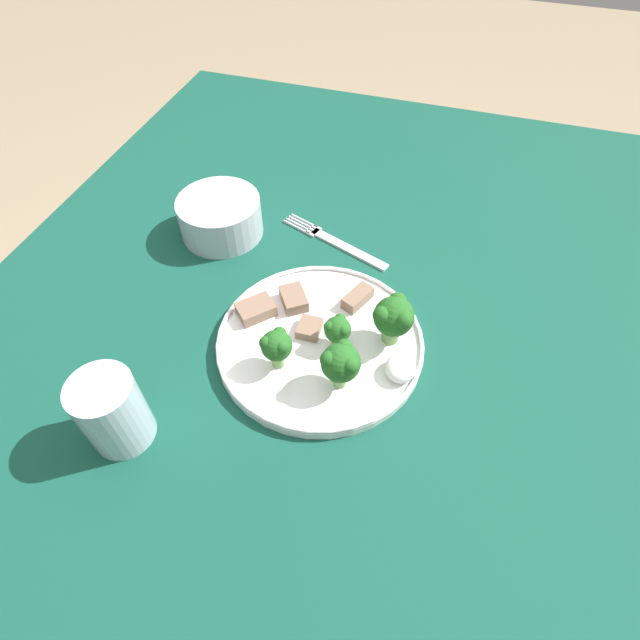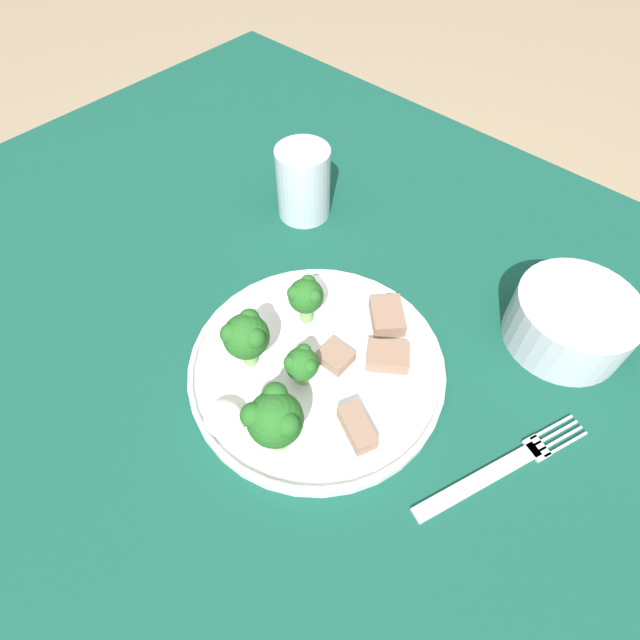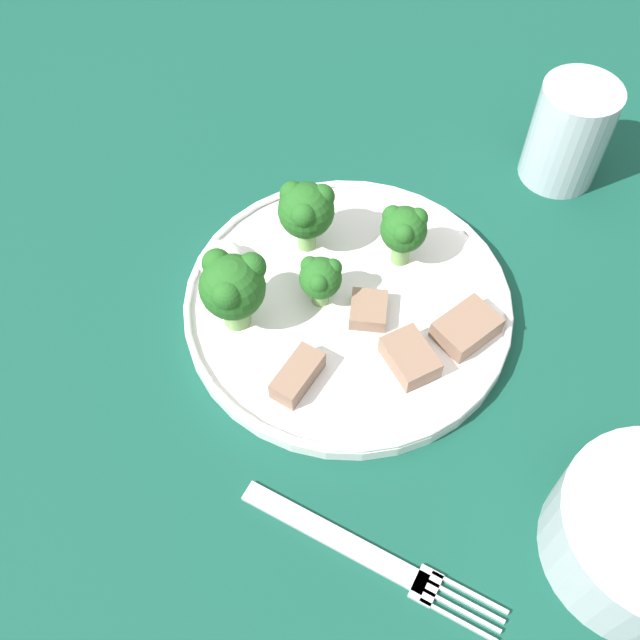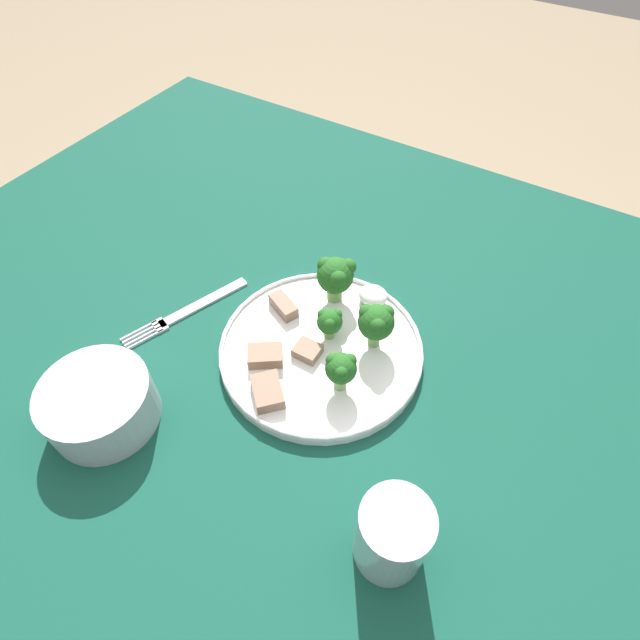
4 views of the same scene
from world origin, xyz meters
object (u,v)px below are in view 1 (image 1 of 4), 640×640
(dinner_plate, at_px, (320,342))
(cream_bowl, at_px, (221,218))
(drinking_glass, at_px, (114,414))
(fork, at_px, (335,242))

(dinner_plate, height_order, cream_bowl, cream_bowl)
(cream_bowl, distance_m, drinking_glass, 0.37)
(dinner_plate, relative_size, drinking_glass, 2.76)
(fork, bearing_deg, dinner_plate, -169.49)
(dinner_plate, xyz_separation_m, fork, (0.20, 0.04, -0.01))
(dinner_plate, bearing_deg, fork, 10.51)
(fork, distance_m, drinking_glass, 0.42)
(cream_bowl, bearing_deg, drinking_glass, -173.64)
(fork, height_order, cream_bowl, cream_bowl)
(fork, bearing_deg, drinking_glass, 160.11)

